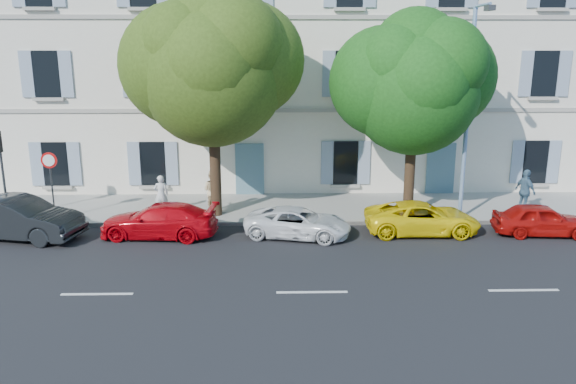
{
  "coord_description": "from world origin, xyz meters",
  "views": [
    {
      "loc": [
        -0.99,
        -18.56,
        6.57
      ],
      "look_at": [
        -0.54,
        2.0,
        1.4
      ],
      "focal_mm": 35.0,
      "sensor_mm": 36.0,
      "label": 1
    }
  ],
  "objects_px": {
    "street_lamp": "(470,103)",
    "tree_right": "(414,90)",
    "car_white_coupe": "(298,223)",
    "car_red_hatchback": "(542,220)",
    "tree_left": "(212,74)",
    "pedestrian_c": "(525,191)",
    "car_dark_sedan": "(18,218)",
    "road_sign": "(50,171)",
    "pedestrian_b": "(213,191)",
    "car_yellow_supercar": "(422,218)",
    "pedestrian_a": "(161,194)",
    "car_red_coupe": "(159,220)"
  },
  "relations": [
    {
      "from": "tree_right",
      "to": "pedestrian_b",
      "type": "relative_size",
      "value": 4.48
    },
    {
      "from": "car_yellow_supercar",
      "to": "tree_right",
      "type": "height_order",
      "value": "tree_right"
    },
    {
      "from": "car_red_hatchback",
      "to": "road_sign",
      "type": "height_order",
      "value": "road_sign"
    },
    {
      "from": "pedestrian_c",
      "to": "pedestrian_a",
      "type": "bearing_deg",
      "value": 69.92
    },
    {
      "from": "car_red_hatchback",
      "to": "pedestrian_c",
      "type": "xyz_separation_m",
      "value": [
        0.41,
        2.44,
        0.46
      ]
    },
    {
      "from": "car_red_hatchback",
      "to": "road_sign",
      "type": "bearing_deg",
      "value": 88.95
    },
    {
      "from": "pedestrian_c",
      "to": "car_white_coupe",
      "type": "bearing_deg",
      "value": 85.54
    },
    {
      "from": "car_red_coupe",
      "to": "car_yellow_supercar",
      "type": "distance_m",
      "value": 9.66
    },
    {
      "from": "road_sign",
      "to": "car_dark_sedan",
      "type": "bearing_deg",
      "value": -107.13
    },
    {
      "from": "street_lamp",
      "to": "tree_right",
      "type": "bearing_deg",
      "value": 158.17
    },
    {
      "from": "tree_left",
      "to": "pedestrian_a",
      "type": "xyz_separation_m",
      "value": [
        -2.26,
        0.29,
        -4.8
      ]
    },
    {
      "from": "pedestrian_c",
      "to": "car_yellow_supercar",
      "type": "bearing_deg",
      "value": 94.99
    },
    {
      "from": "car_white_coupe",
      "to": "road_sign",
      "type": "distance_m",
      "value": 9.79
    },
    {
      "from": "tree_left",
      "to": "street_lamp",
      "type": "bearing_deg",
      "value": -5.22
    },
    {
      "from": "car_red_hatchback",
      "to": "pedestrian_b",
      "type": "distance_m",
      "value": 12.66
    },
    {
      "from": "car_dark_sedan",
      "to": "car_yellow_supercar",
      "type": "bearing_deg",
      "value": -76.38
    },
    {
      "from": "car_red_hatchback",
      "to": "road_sign",
      "type": "relative_size",
      "value": 1.29
    },
    {
      "from": "tree_left",
      "to": "street_lamp",
      "type": "xyz_separation_m",
      "value": [
        9.66,
        -0.88,
        -1.03
      ]
    },
    {
      "from": "car_dark_sedan",
      "to": "street_lamp",
      "type": "distance_m",
      "value": 17.04
    },
    {
      "from": "pedestrian_c",
      "to": "tree_left",
      "type": "bearing_deg",
      "value": 71.1
    },
    {
      "from": "car_red_hatchback",
      "to": "car_red_coupe",
      "type": "bearing_deg",
      "value": 94.25
    },
    {
      "from": "car_dark_sedan",
      "to": "tree_right",
      "type": "relative_size",
      "value": 0.59
    },
    {
      "from": "street_lamp",
      "to": "pedestrian_c",
      "type": "height_order",
      "value": "street_lamp"
    },
    {
      "from": "tree_right",
      "to": "street_lamp",
      "type": "distance_m",
      "value": 2.12
    },
    {
      "from": "tree_left",
      "to": "pedestrian_c",
      "type": "distance_m",
      "value": 13.39
    },
    {
      "from": "car_yellow_supercar",
      "to": "pedestrian_c",
      "type": "distance_m",
      "value": 5.21
    },
    {
      "from": "pedestrian_b",
      "to": "pedestrian_c",
      "type": "bearing_deg",
      "value": -152.63
    },
    {
      "from": "car_white_coupe",
      "to": "tree_right",
      "type": "xyz_separation_m",
      "value": [
        4.53,
        2.28,
        4.59
      ]
    },
    {
      "from": "pedestrian_c",
      "to": "car_red_hatchback",
      "type": "bearing_deg",
      "value": 151.21
    },
    {
      "from": "tree_left",
      "to": "road_sign",
      "type": "xyz_separation_m",
      "value": [
        -6.28,
        -0.53,
        -3.65
      ]
    },
    {
      "from": "car_red_coupe",
      "to": "road_sign",
      "type": "bearing_deg",
      "value": -105.95
    },
    {
      "from": "car_red_coupe",
      "to": "tree_left",
      "type": "distance_m",
      "value": 5.9
    },
    {
      "from": "road_sign",
      "to": "car_red_hatchback",
      "type": "bearing_deg",
      "value": -5.74
    },
    {
      "from": "road_sign",
      "to": "pedestrian_c",
      "type": "distance_m",
      "value": 18.86
    },
    {
      "from": "car_red_hatchback",
      "to": "street_lamp",
      "type": "distance_m",
      "value": 5.03
    },
    {
      "from": "tree_right",
      "to": "pedestrian_b",
      "type": "height_order",
      "value": "tree_right"
    },
    {
      "from": "car_white_coupe",
      "to": "car_red_hatchback",
      "type": "height_order",
      "value": "car_red_hatchback"
    },
    {
      "from": "street_lamp",
      "to": "pedestrian_a",
      "type": "height_order",
      "value": "street_lamp"
    },
    {
      "from": "car_dark_sedan",
      "to": "car_red_hatchback",
      "type": "xyz_separation_m",
      "value": [
        18.98,
        0.01,
        -0.17
      ]
    },
    {
      "from": "car_white_coupe",
      "to": "pedestrian_c",
      "type": "height_order",
      "value": "pedestrian_c"
    },
    {
      "from": "car_yellow_supercar",
      "to": "pedestrian_b",
      "type": "relative_size",
      "value": 2.43
    },
    {
      "from": "tree_right",
      "to": "pedestrian_a",
      "type": "distance_m",
      "value": 10.84
    },
    {
      "from": "tree_right",
      "to": "pedestrian_a",
      "type": "xyz_separation_m",
      "value": [
        -9.99,
        0.4,
        -4.19
      ]
    },
    {
      "from": "car_white_coupe",
      "to": "tree_left",
      "type": "bearing_deg",
      "value": 66.0
    },
    {
      "from": "tree_right",
      "to": "pedestrian_c",
      "type": "height_order",
      "value": "tree_right"
    },
    {
      "from": "street_lamp",
      "to": "pedestrian_a",
      "type": "relative_size",
      "value": 5.1
    },
    {
      "from": "car_red_hatchback",
      "to": "pedestrian_c",
      "type": "height_order",
      "value": "pedestrian_c"
    },
    {
      "from": "tree_right",
      "to": "tree_left",
      "type": "bearing_deg",
      "value": 179.19
    },
    {
      "from": "car_white_coupe",
      "to": "road_sign",
      "type": "xyz_separation_m",
      "value": [
        -9.48,
        1.86,
        1.55
      ]
    },
    {
      "from": "car_red_coupe",
      "to": "street_lamp",
      "type": "xyz_separation_m",
      "value": [
        11.51,
        1.4,
        4.09
      ]
    }
  ]
}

